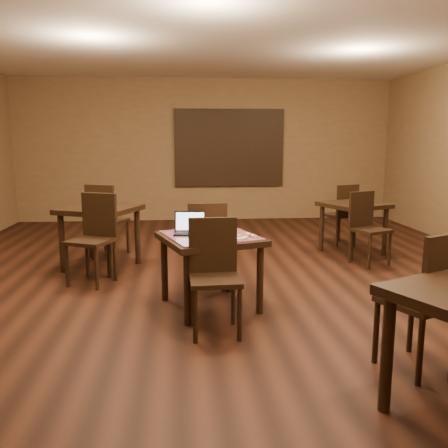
{
  "coord_description": "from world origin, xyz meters",
  "views": [
    {
      "loc": [
        -0.54,
        -5.26,
        1.71
      ],
      "look_at": [
        -0.1,
        -0.42,
        0.85
      ],
      "focal_mm": 38.0,
      "sensor_mm": 36.0,
      "label": 1
    }
  ],
  "objects": [
    {
      "name": "pizza_slice",
      "position": [
        -0.03,
        -0.72,
        0.79
      ],
      "size": [
        0.2,
        0.2,
        0.02
      ],
      "primitive_type": null,
      "rotation": [
        0.0,
        0.0,
        0.05
      ],
      "color": "beige",
      "rests_on": "plate"
    },
    {
      "name": "other_table_c_chair_far",
      "position": [
        1.25,
        -2.11,
        0.61
      ],
      "size": [
        0.62,
        0.62,
        1.08
      ],
      "rotation": [
        0.0,
        0.0,
        3.57
      ],
      "color": "black",
      "rests_on": "ground"
    },
    {
      "name": "chair_main_near",
      "position": [
        -0.25,
        -1.15,
        0.58
      ],
      "size": [
        0.46,
        0.46,
        1.02
      ],
      "rotation": [
        0.0,
        0.0,
        0.03
      ],
      "color": "black",
      "rests_on": "ground"
    },
    {
      "name": "ceiling",
      "position": [
        0.0,
        0.0,
        3.0
      ],
      "size": [
        8.0,
        10.0,
        0.02
      ],
      "primitive_type": "cube",
      "rotation": [
        3.14,
        0.0,
        0.0
      ],
      "color": "silver",
      "rests_on": "wall_back"
    },
    {
      "name": "other_table_b_chair_near",
      "position": [
        -1.59,
        0.47,
        0.61
      ],
      "size": [
        0.62,
        0.62,
        1.08
      ],
      "rotation": [
        0.0,
        0.0,
        -0.42
      ],
      "color": "black",
      "rests_on": "ground"
    },
    {
      "name": "other_table_b_chair_far",
      "position": [
        -1.67,
        1.75,
        0.61
      ],
      "size": [
        0.62,
        0.62,
        1.08
      ],
      "rotation": [
        0.0,
        0.0,
        2.72
      ],
      "color": "black",
      "rests_on": "ground"
    },
    {
      "name": "plate",
      "position": [
        -0.03,
        -0.72,
        0.77
      ],
      "size": [
        0.28,
        0.28,
        0.02
      ],
      "primitive_type": "cylinder",
      "color": "white",
      "rests_on": "tiled_table"
    },
    {
      "name": "spatula",
      "position": [
        -0.11,
        -0.32,
        0.79
      ],
      "size": [
        0.16,
        0.23,
        0.01
      ],
      "primitive_type": "cube",
      "rotation": [
        0.0,
        0.0,
        0.39
      ],
      "color": "silver",
      "rests_on": "pizza_whole"
    },
    {
      "name": "other_table_b",
      "position": [
        -1.63,
        1.11,
        0.69
      ],
      "size": [
        1.18,
        1.18,
        0.84
      ],
      "rotation": [
        0.0,
        0.0,
        -0.42
      ],
      "color": "black",
      "rests_on": "ground"
    },
    {
      "name": "chair_main_far",
      "position": [
        -0.25,
        0.07,
        0.58
      ],
      "size": [
        0.44,
        0.44,
        1.02
      ],
      "rotation": [
        0.0,
        0.0,
        3.15
      ],
      "color": "black",
      "rests_on": "ground"
    },
    {
      "name": "other_table_a_chair_near",
      "position": [
        2.03,
        1.04,
        0.57
      ],
      "size": [
        0.57,
        0.57,
        1.01
      ],
      "rotation": [
        0.0,
        0.0,
        0.4
      ],
      "color": "black",
      "rests_on": "ground"
    },
    {
      "name": "napkin_roll",
      "position": [
        0.15,
        -0.68,
        0.78
      ],
      "size": [
        0.09,
        0.15,
        0.04
      ],
      "rotation": [
        0.0,
        0.0,
        0.44
      ],
      "color": "white",
      "rests_on": "tiled_table"
    },
    {
      "name": "ground",
      "position": [
        0.0,
        0.0,
        0.0
      ],
      "size": [
        10.0,
        10.0,
        0.0
      ],
      "primitive_type": "plane",
      "color": "black",
      "rests_on": "ground"
    },
    {
      "name": "pizza_whole",
      "position": [
        -0.13,
        -0.3,
        0.78
      ],
      "size": [
        0.32,
        0.32,
        0.02
      ],
      "color": "beige",
      "rests_on": "pizza_pan"
    },
    {
      "name": "laptop",
      "position": [
        -0.45,
        -0.44,
        0.82
      ],
      "size": [
        0.34,
        0.28,
        0.22
      ],
      "rotation": [
        0.0,
        0.0,
        -0.09
      ],
      "color": "black",
      "rests_on": "tiled_table"
    },
    {
      "name": "other_table_a_chair_far",
      "position": [
        2.1,
        2.23,
        0.57
      ],
      "size": [
        0.57,
        0.57,
        1.01
      ],
      "rotation": [
        0.0,
        0.0,
        3.54
      ],
      "color": "black",
      "rests_on": "ground"
    },
    {
      "name": "mural",
      "position": [
        0.5,
        4.96,
        1.55
      ],
      "size": [
        2.34,
        0.05,
        1.64
      ],
      "color": "#276491",
      "rests_on": "wall_back"
    },
    {
      "name": "other_table_a",
      "position": [
        2.06,
        1.64,
        0.65
      ],
      "size": [
        1.09,
        1.09,
        0.78
      ],
      "rotation": [
        0.0,
        0.0,
        0.4
      ],
      "color": "black",
      "rests_on": "ground"
    },
    {
      "name": "wall_back",
      "position": [
        0.0,
        5.0,
        1.5
      ],
      "size": [
        8.0,
        0.02,
        3.0
      ],
      "primitive_type": "cube",
      "color": "brown",
      "rests_on": "ground"
    },
    {
      "name": "tiled_table",
      "position": [
        -0.25,
        -0.54,
        0.66
      ],
      "size": [
        1.16,
        1.16,
        0.76
      ],
      "rotation": [
        0.0,
        0.0,
        0.32
      ],
      "color": "black",
      "rests_on": "ground"
    },
    {
      "name": "pizza_pan",
      "position": [
        -0.13,
        -0.3,
        0.77
      ],
      "size": [
        0.37,
        0.37,
        0.01
      ],
      "primitive_type": "cylinder",
      "color": "silver",
      "rests_on": "tiled_table"
    }
  ]
}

